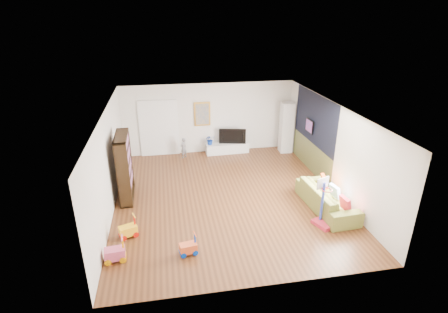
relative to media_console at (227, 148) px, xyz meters
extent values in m
cube|color=brown|center=(-0.67, -3.45, -0.19)|extent=(6.50, 7.50, 0.00)
cube|color=white|center=(-0.67, -3.45, 2.51)|extent=(6.50, 7.50, 0.00)
cube|color=silver|center=(-0.67, 0.30, 1.16)|extent=(6.50, 0.00, 2.70)
cube|color=silver|center=(-0.67, -7.20, 1.16)|extent=(6.50, 0.00, 2.70)
cube|color=white|center=(-3.92, -3.45, 1.16)|extent=(0.00, 7.50, 2.70)
cube|color=white|center=(2.58, -3.45, 1.16)|extent=(0.00, 7.50, 2.70)
cube|color=black|center=(2.56, -2.05, 1.66)|extent=(0.01, 3.20, 1.70)
cube|color=brown|center=(2.56, -2.05, 0.31)|extent=(0.01, 3.20, 1.00)
cube|color=white|center=(-2.57, 0.26, 0.86)|extent=(1.45, 0.06, 2.10)
cube|color=gold|center=(-0.92, 0.26, 1.36)|extent=(0.62, 0.06, 0.92)
cube|color=#7F3F8C|center=(2.50, -1.85, 1.36)|extent=(0.04, 0.56, 0.46)
cube|color=silver|center=(0.00, 0.00, 0.00)|extent=(1.69, 0.49, 0.39)
cube|color=silver|center=(2.29, -0.25, 0.80)|extent=(0.48, 0.48, 1.98)
cube|color=black|center=(-3.58, -2.94, 0.79)|extent=(0.38, 1.35, 1.96)
imported|color=olive|center=(1.97, -4.61, 0.13)|extent=(1.02, 2.30, 0.66)
cube|color=#B42337|center=(1.57, -5.38, 0.46)|extent=(0.61, 0.67, 1.30)
cube|color=yellow|center=(-3.42, -5.00, 0.09)|extent=(0.49, 0.39, 0.56)
cube|color=#E15729|center=(-2.02, -5.93, 0.06)|extent=(0.42, 0.30, 0.52)
cube|color=#D14E73|center=(-3.64, -5.87, 0.10)|extent=(0.47, 0.32, 0.59)
imported|color=slate|center=(-1.71, -0.18, 0.20)|extent=(0.34, 0.33, 0.79)
imported|color=black|center=(0.22, 0.06, 0.49)|extent=(1.04, 0.36, 0.60)
imported|color=#0E3196|center=(-0.67, 0.01, 0.39)|extent=(0.40, 0.37, 0.39)
cube|color=red|center=(2.15, -5.27, 0.32)|extent=(0.14, 0.39, 0.38)
cube|color=white|center=(2.20, -4.58, 0.32)|extent=(0.16, 0.38, 0.37)
cube|color=#CA3F0E|center=(2.19, -3.95, 0.32)|extent=(0.17, 0.38, 0.37)
camera|label=1|loc=(-2.36, -12.51, 4.99)|focal=28.00mm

